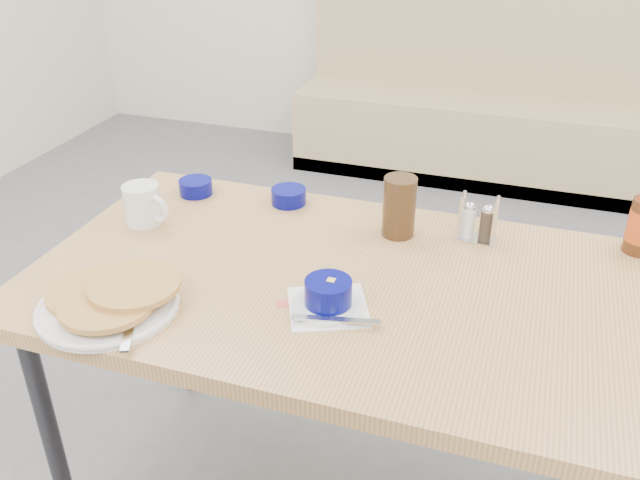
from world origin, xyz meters
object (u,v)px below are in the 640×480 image
(booth_bench, at_px, (470,111))
(dining_table, at_px, (340,301))
(amber_tumbler, at_px, (399,207))
(condiment_caddy, at_px, (477,225))
(coffee_mug, at_px, (143,204))
(pancake_plate, at_px, (110,300))
(butter_bowl, at_px, (289,196))
(creamer_bowl, at_px, (196,187))
(grits_setting, at_px, (328,297))

(booth_bench, distance_m, dining_table, 2.56)
(dining_table, height_order, amber_tumbler, amber_tumbler)
(dining_table, xyz_separation_m, condiment_caddy, (0.26, 0.28, 0.10))
(coffee_mug, distance_m, amber_tumbler, 0.65)
(dining_table, height_order, condiment_caddy, condiment_caddy)
(pancake_plate, bearing_deg, booth_bench, 81.46)
(pancake_plate, height_order, amber_tumbler, amber_tumbler)
(butter_bowl, xyz_separation_m, amber_tumbler, (0.32, -0.08, 0.06))
(pancake_plate, bearing_deg, coffee_mug, 110.58)
(creamer_bowl, height_order, amber_tumbler, amber_tumbler)
(coffee_mug, bearing_deg, pancake_plate, -69.42)
(butter_bowl, bearing_deg, condiment_caddy, -4.73)
(pancake_plate, bearing_deg, condiment_caddy, 38.48)
(amber_tumbler, xyz_separation_m, condiment_caddy, (0.19, 0.04, -0.04))
(grits_setting, bearing_deg, coffee_mug, 159.20)
(coffee_mug, distance_m, butter_bowl, 0.39)
(booth_bench, distance_m, creamer_bowl, 2.34)
(grits_setting, bearing_deg, condiment_caddy, 57.48)
(grits_setting, distance_m, creamer_bowl, 0.67)
(coffee_mug, height_order, creamer_bowl, coffee_mug)
(coffee_mug, bearing_deg, grits_setting, -20.80)
(coffee_mug, height_order, butter_bowl, coffee_mug)
(creamer_bowl, relative_size, condiment_caddy, 0.80)
(grits_setting, distance_m, condiment_caddy, 0.47)
(grits_setting, bearing_deg, booth_bench, 90.23)
(coffee_mug, bearing_deg, booth_bench, 77.16)
(grits_setting, distance_m, butter_bowl, 0.51)
(creamer_bowl, bearing_deg, butter_bowl, 5.54)
(pancake_plate, xyz_separation_m, coffee_mug, (-0.14, 0.36, 0.03))
(coffee_mug, xyz_separation_m, grits_setting, (0.57, -0.22, -0.02))
(coffee_mug, relative_size, creamer_bowl, 1.45)
(grits_setting, bearing_deg, creamer_bowl, 141.67)
(amber_tumbler, bearing_deg, pancake_plate, -134.29)
(booth_bench, distance_m, condiment_caddy, 2.32)
(coffee_mug, height_order, grits_setting, coffee_mug)
(creamer_bowl, height_order, butter_bowl, same)
(booth_bench, relative_size, condiment_caddy, 16.39)
(pancake_plate, distance_m, grits_setting, 0.46)
(grits_setting, bearing_deg, pancake_plate, -161.33)
(coffee_mug, distance_m, condiment_caddy, 0.84)
(grits_setting, height_order, creamer_bowl, grits_setting)
(dining_table, relative_size, pancake_plate, 4.79)
(pancake_plate, distance_m, amber_tumbler, 0.71)
(dining_table, xyz_separation_m, grits_setting, (0.01, -0.12, 0.09))
(butter_bowl, bearing_deg, grits_setting, -59.85)
(dining_table, relative_size, condiment_caddy, 12.08)
(amber_tumbler, relative_size, condiment_caddy, 1.32)
(pancake_plate, relative_size, creamer_bowl, 3.15)
(dining_table, height_order, creamer_bowl, creamer_bowl)
(booth_bench, relative_size, butter_bowl, 20.01)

